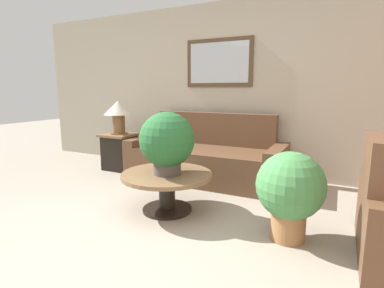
{
  "coord_description": "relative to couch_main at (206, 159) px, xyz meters",
  "views": [
    {
      "loc": [
        1.53,
        -1.61,
        1.29
      ],
      "look_at": [
        -0.14,
        1.74,
        0.62
      ],
      "focal_mm": 28.0,
      "sensor_mm": 36.0,
      "label": 1
    }
  ],
  "objects": [
    {
      "name": "ground_plane",
      "position": [
        0.19,
        -2.3,
        -0.3
      ],
      "size": [
        20.0,
        20.0,
        0.0
      ],
      "primitive_type": "plane",
      "color": "gray"
    },
    {
      "name": "wall_back",
      "position": [
        0.18,
        0.56,
        1.01
      ],
      "size": [
        7.65,
        0.09,
        2.6
      ],
      "color": "#B2A893",
      "rests_on": "ground_plane"
    },
    {
      "name": "couch_main",
      "position": [
        0.0,
        0.0,
        0.0
      ],
      "size": [
        2.24,
        0.93,
        0.95
      ],
      "color": "brown",
      "rests_on": "ground_plane"
    },
    {
      "name": "coffee_table",
      "position": [
        0.11,
        -1.27,
        0.01
      ],
      "size": [
        0.97,
        0.97,
        0.42
      ],
      "color": "black",
      "rests_on": "ground_plane"
    },
    {
      "name": "side_table",
      "position": [
        -1.5,
        -0.11,
        -0.0
      ],
      "size": [
        0.52,
        0.52,
        0.59
      ],
      "color": "black",
      "rests_on": "ground_plane"
    },
    {
      "name": "table_lamp",
      "position": [
        -1.5,
        -0.11,
        0.65
      ],
      "size": [
        0.46,
        0.46,
        0.53
      ],
      "color": "brown",
      "rests_on": "side_table"
    },
    {
      "name": "potted_plant_on_table",
      "position": [
        0.13,
        -1.3,
        0.47
      ],
      "size": [
        0.58,
        0.58,
        0.65
      ],
      "color": "#4C4742",
      "rests_on": "coffee_table"
    },
    {
      "name": "potted_plant_floor",
      "position": [
        1.38,
        -1.35,
        0.15
      ],
      "size": [
        0.58,
        0.58,
        0.78
      ],
      "color": "#9E6B42",
      "rests_on": "ground_plane"
    }
  ]
}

